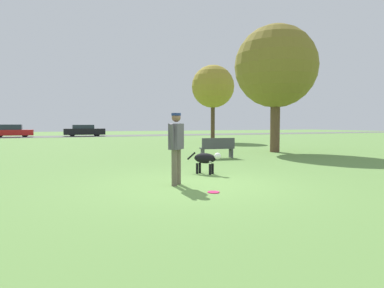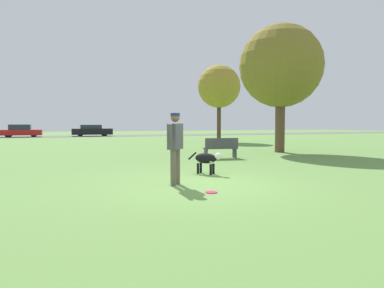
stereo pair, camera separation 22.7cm
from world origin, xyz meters
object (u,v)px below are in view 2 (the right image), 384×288
at_px(person, 175,142).
at_px(parked_car_black, 92,131).
at_px(frisbee, 211,192).
at_px(dog, 207,159).
at_px(park_bench, 221,147).
at_px(tree_far_right, 219,87).
at_px(tree_near_right, 281,66).
at_px(parked_car_red, 21,131).

distance_m(person, parked_car_black, 33.42).
bearing_deg(frisbee, dog, 66.80).
height_order(person, parked_car_black, person).
relative_size(parked_car_black, park_bench, 3.13).
height_order(tree_far_right, tree_near_right, tree_near_right).
xyz_separation_m(parked_car_black, park_bench, (1.98, -28.32, -0.20)).
bearing_deg(frisbee, tree_near_right, 45.80).
bearing_deg(dog, frisbee, -59.47).
distance_m(frisbee, tree_near_right, 11.68).
xyz_separation_m(tree_far_right, parked_car_black, (-8.03, 16.33, -3.72)).
bearing_deg(parked_car_black, tree_far_right, -62.04).
bearing_deg(tree_near_right, park_bench, -158.71).
relative_size(parked_car_red, park_bench, 2.85).
height_order(person, frisbee, person).
distance_m(dog, tree_near_right, 9.31).
height_order(tree_near_right, park_bench, tree_near_right).
distance_m(frisbee, parked_car_red, 35.20).
relative_size(tree_far_right, park_bench, 4.21).
height_order(parked_car_black, park_bench, parked_car_black).
height_order(dog, parked_car_red, parked_car_red).
bearing_deg(tree_near_right, tree_far_right, 79.61).
height_order(person, tree_far_right, tree_far_right).
relative_size(person, parked_car_black, 0.37).
relative_size(tree_near_right, parked_car_red, 1.53).
xyz_separation_m(tree_near_right, parked_car_red, (-13.45, 26.90, -3.60)).
relative_size(person, frisbee, 6.76).
xyz_separation_m(parked_car_red, parked_car_black, (7.33, -0.20, -0.00)).
distance_m(tree_far_right, park_bench, 13.99).
height_order(tree_far_right, parked_car_black, tree_far_right).
bearing_deg(tree_far_right, parked_car_red, 132.89).
relative_size(tree_far_right, parked_car_black, 1.34).
relative_size(frisbee, parked_car_red, 0.06).
bearing_deg(dog, tree_near_right, 93.19).
xyz_separation_m(tree_near_right, parked_car_black, (-6.12, 26.70, -3.60)).
bearing_deg(park_bench, frisbee, 70.21).
relative_size(tree_far_right, parked_car_red, 1.48).
bearing_deg(person, dog, -5.69).
xyz_separation_m(dog, frisbee, (-1.03, -2.40, -0.42)).
height_order(dog, parked_car_black, parked_car_black).
bearing_deg(tree_far_right, person, -120.07).
xyz_separation_m(tree_far_right, park_bench, (-6.05, -11.98, -3.92)).
relative_size(frisbee, tree_far_right, 0.04).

